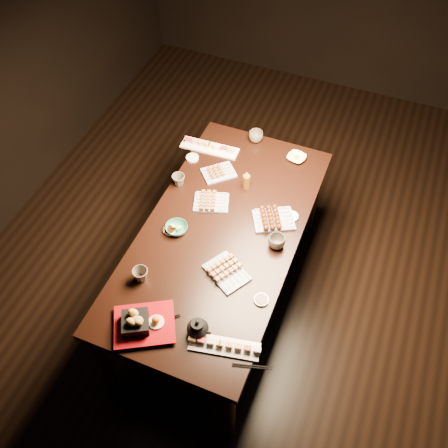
{
  "coord_description": "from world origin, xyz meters",
  "views": [
    {
      "loc": [
        0.53,
        -1.92,
        3.09
      ],
      "look_at": [
        -0.17,
        -0.2,
        0.77
      ],
      "focal_mm": 40.0,
      "sensor_mm": 36.0,
      "label": 1
    }
  ],
  "objects_px": {
    "edamame_bowl_cream": "(296,158)",
    "teacup_far_left": "(179,180)",
    "tempura_tray": "(143,321)",
    "condiment_bottle": "(246,180)",
    "yakitori_plate_left": "(219,171)",
    "sushi_platter_near": "(224,345)",
    "teacup_mid_right": "(277,242)",
    "dining_table": "(221,267)",
    "yakitori_plate_right": "(227,270)",
    "teapot": "(198,327)",
    "edamame_bowl_green": "(177,228)",
    "teacup_near_left": "(141,275)",
    "sushi_platter_far": "(210,146)",
    "yakitori_plate_center": "(211,200)",
    "teacup_far_right": "(256,136)"
  },
  "relations": [
    {
      "from": "yakitori_plate_center",
      "to": "edamame_bowl_green",
      "type": "bearing_deg",
      "value": -129.56
    },
    {
      "from": "sushi_platter_near",
      "to": "teacup_near_left",
      "type": "distance_m",
      "value": 0.61
    },
    {
      "from": "edamame_bowl_cream",
      "to": "teacup_mid_right",
      "type": "height_order",
      "value": "teacup_mid_right"
    },
    {
      "from": "sushi_platter_near",
      "to": "yakitori_plate_right",
      "type": "height_order",
      "value": "yakitori_plate_right"
    },
    {
      "from": "yakitori_plate_left",
      "to": "edamame_bowl_cream",
      "type": "bearing_deg",
      "value": -6.36
    },
    {
      "from": "yakitori_plate_left",
      "to": "teacup_near_left",
      "type": "xyz_separation_m",
      "value": [
        -0.09,
        -0.91,
        0.01
      ]
    },
    {
      "from": "yakitori_plate_left",
      "to": "edamame_bowl_green",
      "type": "height_order",
      "value": "yakitori_plate_left"
    },
    {
      "from": "edamame_bowl_cream",
      "to": "condiment_bottle",
      "type": "distance_m",
      "value": 0.43
    },
    {
      "from": "yakitori_plate_left",
      "to": "edamame_bowl_green",
      "type": "distance_m",
      "value": 0.53
    },
    {
      "from": "teapot",
      "to": "edamame_bowl_green",
      "type": "bearing_deg",
      "value": 132.58
    },
    {
      "from": "edamame_bowl_green",
      "to": "teacup_far_left",
      "type": "distance_m",
      "value": 0.38
    },
    {
      "from": "yakitori_plate_center",
      "to": "teapot",
      "type": "xyz_separation_m",
      "value": [
        0.28,
        -0.83,
        0.03
      ]
    },
    {
      "from": "yakitori_plate_left",
      "to": "yakitori_plate_right",
      "type": "bearing_deg",
      "value": -107.1
    },
    {
      "from": "dining_table",
      "to": "sushi_platter_near",
      "type": "height_order",
      "value": "sushi_platter_near"
    },
    {
      "from": "tempura_tray",
      "to": "condiment_bottle",
      "type": "distance_m",
      "value": 1.12
    },
    {
      "from": "sushi_platter_near",
      "to": "sushi_platter_far",
      "type": "bearing_deg",
      "value": 104.5
    },
    {
      "from": "edamame_bowl_cream",
      "to": "dining_table",
      "type": "bearing_deg",
      "value": -107.2
    },
    {
      "from": "sushi_platter_far",
      "to": "condiment_bottle",
      "type": "relative_size",
      "value": 2.88
    },
    {
      "from": "edamame_bowl_cream",
      "to": "teacup_near_left",
      "type": "bearing_deg",
      "value": -112.94
    },
    {
      "from": "sushi_platter_near",
      "to": "teacup_mid_right",
      "type": "bearing_deg",
      "value": 75.06
    },
    {
      "from": "teacup_far_left",
      "to": "edamame_bowl_green",
      "type": "bearing_deg",
      "value": -66.74
    },
    {
      "from": "yakitori_plate_center",
      "to": "teacup_far_left",
      "type": "bearing_deg",
      "value": 146.0
    },
    {
      "from": "sushi_platter_far",
      "to": "teapot",
      "type": "xyz_separation_m",
      "value": [
        0.48,
        -1.28,
        0.03
      ]
    },
    {
      "from": "teacup_mid_right",
      "to": "tempura_tray",
      "type": "bearing_deg",
      "value": -122.15
    },
    {
      "from": "yakitori_plate_right",
      "to": "edamame_bowl_cream",
      "type": "relative_size",
      "value": 2.0
    },
    {
      "from": "dining_table",
      "to": "yakitori_plate_left",
      "type": "relative_size",
      "value": 8.75
    },
    {
      "from": "sushi_platter_far",
      "to": "edamame_bowl_green",
      "type": "xyz_separation_m",
      "value": [
        0.1,
        -0.73,
        -0.0
      ]
    },
    {
      "from": "edamame_bowl_cream",
      "to": "teacup_far_left",
      "type": "xyz_separation_m",
      "value": [
        -0.63,
        -0.5,
        0.02
      ]
    },
    {
      "from": "teapot",
      "to": "dining_table",
      "type": "bearing_deg",
      "value": 109.93
    },
    {
      "from": "teacup_near_left",
      "to": "teacup_far_left",
      "type": "xyz_separation_m",
      "value": [
        -0.11,
        0.73,
        -0.0
      ]
    },
    {
      "from": "teapot",
      "to": "teacup_far_left",
      "type": "bearing_deg",
      "value": 128.53
    },
    {
      "from": "yakitori_plate_center",
      "to": "edamame_bowl_cream",
      "type": "height_order",
      "value": "yakitori_plate_center"
    },
    {
      "from": "tempura_tray",
      "to": "teacup_far_left",
      "type": "relative_size",
      "value": 3.79
    },
    {
      "from": "teacup_near_left",
      "to": "teacup_far_left",
      "type": "height_order",
      "value": "teacup_near_left"
    },
    {
      "from": "dining_table",
      "to": "teacup_near_left",
      "type": "relative_size",
      "value": 20.73
    },
    {
      "from": "sushi_platter_near",
      "to": "tempura_tray",
      "type": "relative_size",
      "value": 1.15
    },
    {
      "from": "sushi_platter_far",
      "to": "edamame_bowl_green",
      "type": "height_order",
      "value": "sushi_platter_far"
    },
    {
      "from": "dining_table",
      "to": "yakitori_plate_left",
      "type": "xyz_separation_m",
      "value": [
        -0.2,
        0.44,
        0.4
      ]
    },
    {
      "from": "tempura_tray",
      "to": "yakitori_plate_right",
      "type": "bearing_deg",
      "value": 30.0
    },
    {
      "from": "yakitori_plate_center",
      "to": "teacup_far_right",
      "type": "bearing_deg",
      "value": 66.37
    },
    {
      "from": "tempura_tray",
      "to": "teacup_far_right",
      "type": "distance_m",
      "value": 1.55
    },
    {
      "from": "yakitori_plate_center",
      "to": "tempura_tray",
      "type": "bearing_deg",
      "value": -107.71
    },
    {
      "from": "dining_table",
      "to": "teacup_far_left",
      "type": "distance_m",
      "value": 0.63
    },
    {
      "from": "teapot",
      "to": "teacup_mid_right",
      "type": "bearing_deg",
      "value": 81.46
    },
    {
      "from": "yakitori_plate_center",
      "to": "teacup_far_right",
      "type": "distance_m",
      "value": 0.65
    },
    {
      "from": "teacup_mid_right",
      "to": "dining_table",
      "type": "bearing_deg",
      "value": -175.15
    },
    {
      "from": "tempura_tray",
      "to": "yakitori_plate_left",
      "type": "bearing_deg",
      "value": 63.86
    },
    {
      "from": "teacup_near_left",
      "to": "teacup_far_left",
      "type": "distance_m",
      "value": 0.73
    },
    {
      "from": "dining_table",
      "to": "sushi_platter_near",
      "type": "xyz_separation_m",
      "value": [
        0.29,
        -0.67,
        0.4
      ]
    },
    {
      "from": "tempura_tray",
      "to": "teapot",
      "type": "height_order",
      "value": "tempura_tray"
    }
  ]
}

